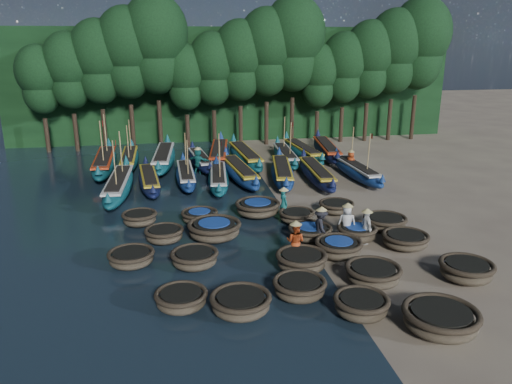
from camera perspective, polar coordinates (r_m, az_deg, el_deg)
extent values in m
plane|color=gray|center=(25.36, 4.50, -3.93)|extent=(120.00, 120.00, 0.00)
cube|color=black|center=(46.94, -2.55, 12.23)|extent=(40.00, 3.00, 10.00)
ellipsoid|color=brown|center=(17.83, 11.91, -12.81)|extent=(2.09, 2.09, 0.67)
torus|color=#382F21|center=(17.67, 11.98, -11.94)|extent=(1.95, 1.95, 0.20)
cylinder|color=black|center=(17.65, 11.98, -11.82)|extent=(1.47, 1.47, 0.06)
ellipsoid|color=brown|center=(17.67, 20.30, -13.76)|extent=(2.40, 2.40, 0.73)
torus|color=#382F21|center=(17.50, 20.42, -12.78)|extent=(2.50, 2.50, 0.22)
cylinder|color=black|center=(17.48, 20.44, -12.66)|extent=(1.91, 1.91, 0.07)
ellipsoid|color=brown|center=(18.12, -8.53, -12.22)|extent=(2.26, 2.26, 0.59)
torus|color=#382F21|center=(17.98, -8.57, -11.44)|extent=(1.90, 1.90, 0.18)
cylinder|color=black|center=(17.96, -8.58, -11.34)|extent=(1.44, 1.44, 0.05)
ellipsoid|color=brown|center=(17.62, -1.76, -12.82)|extent=(2.39, 2.39, 0.65)
torus|color=#382F21|center=(17.47, -1.77, -11.96)|extent=(2.16, 2.16, 0.20)
cylinder|color=black|center=(17.45, -1.77, -11.84)|extent=(1.65, 1.65, 0.06)
ellipsoid|color=brown|center=(18.66, 4.99, -11.04)|extent=(2.23, 2.23, 0.65)
torus|color=#382F21|center=(18.52, 5.01, -10.22)|extent=(2.01, 2.01, 0.20)
cylinder|color=black|center=(18.50, 5.02, -10.11)|extent=(1.52, 1.52, 0.06)
ellipsoid|color=brown|center=(20.06, 13.21, -9.31)|extent=(2.34, 2.34, 0.67)
torus|color=#382F21|center=(19.92, 13.27, -8.50)|extent=(2.20, 2.20, 0.20)
cylinder|color=black|center=(19.90, 13.28, -8.40)|extent=(1.68, 1.68, 0.06)
ellipsoid|color=brown|center=(21.42, 22.88, -8.45)|extent=(2.35, 2.35, 0.70)
torus|color=#382F21|center=(21.29, 22.98, -7.65)|extent=(2.14, 2.14, 0.21)
cylinder|color=black|center=(21.27, 23.00, -7.55)|extent=(1.62, 1.62, 0.06)
ellipsoid|color=brown|center=(21.61, -14.05, -7.47)|extent=(2.27, 2.27, 0.59)
torus|color=#382F21|center=(21.50, -14.10, -6.79)|extent=(1.97, 1.97, 0.18)
cylinder|color=black|center=(21.48, -14.11, -6.71)|extent=(1.50, 1.50, 0.05)
ellipsoid|color=brown|center=(21.00, -7.02, -7.73)|extent=(2.17, 2.17, 0.64)
torus|color=#382F21|center=(20.88, -7.05, -6.98)|extent=(2.01, 2.01, 0.19)
cylinder|color=black|center=(20.86, -7.06, -6.88)|extent=(1.52, 1.52, 0.06)
ellipsoid|color=brown|center=(20.60, 5.20, -8.08)|extent=(2.40, 2.40, 0.71)
torus|color=#382F21|center=(20.46, 5.22, -7.24)|extent=(2.13, 2.13, 0.22)
cylinder|color=black|center=(20.45, 5.23, -7.13)|extent=(1.61, 1.61, 0.06)
ellipsoid|color=brown|center=(22.05, 9.41, -6.51)|extent=(1.99, 1.99, 0.69)
torus|color=#382F21|center=(21.92, 9.46, -5.74)|extent=(2.10, 2.10, 0.21)
cylinder|color=black|center=(21.91, 9.46, -5.64)|extent=(1.59, 1.59, 0.06)
cylinder|color=#1B3D95|center=(21.89, 9.47, -5.54)|extent=(1.22, 1.22, 0.04)
ellipsoid|color=brown|center=(23.66, 16.69, -5.44)|extent=(2.60, 2.60, 0.61)
torus|color=#382F21|center=(23.56, 16.75, -4.79)|extent=(2.12, 2.12, 0.19)
cylinder|color=black|center=(23.54, 16.76, -4.71)|extent=(1.63, 1.63, 0.06)
ellipsoid|color=brown|center=(23.65, -10.43, -4.97)|extent=(2.13, 2.13, 0.62)
torus|color=#382F21|center=(23.55, -10.47, -4.31)|extent=(1.84, 1.84, 0.19)
cylinder|color=black|center=(23.53, -10.47, -4.22)|extent=(1.39, 1.39, 0.06)
ellipsoid|color=brown|center=(23.68, -4.77, -4.52)|extent=(2.40, 2.40, 0.76)
torus|color=#382F21|center=(23.55, -4.79, -3.72)|extent=(2.56, 2.56, 0.23)
cylinder|color=black|center=(23.54, -4.79, -3.61)|extent=(1.96, 1.96, 0.07)
cylinder|color=#1B3D95|center=(23.52, -4.80, -3.51)|extent=(1.50, 1.50, 0.05)
ellipsoid|color=brown|center=(23.70, 6.20, -4.74)|extent=(2.24, 2.24, 0.61)
torus|color=#382F21|center=(23.60, 6.22, -4.10)|extent=(2.09, 2.09, 0.18)
cylinder|color=black|center=(23.58, 6.22, -4.02)|extent=(1.60, 1.60, 0.06)
cylinder|color=#1B3D95|center=(23.57, 6.22, -3.94)|extent=(1.23, 1.23, 0.04)
ellipsoid|color=brown|center=(23.83, 11.44, -4.79)|extent=(2.24, 2.24, 0.67)
torus|color=#382F21|center=(23.71, 11.49, -4.08)|extent=(1.89, 1.89, 0.20)
cylinder|color=black|center=(23.70, 11.49, -3.99)|extent=(1.41, 1.41, 0.06)
cylinder|color=#1B3D95|center=(23.68, 11.50, -3.90)|extent=(1.09, 1.09, 0.04)
ellipsoid|color=brown|center=(25.55, 14.51, -3.53)|extent=(2.41, 2.41, 0.63)
torus|color=#382F21|center=(25.45, 14.56, -2.91)|extent=(2.16, 2.16, 0.19)
cylinder|color=black|center=(25.44, 14.56, -2.83)|extent=(1.66, 1.66, 0.06)
ellipsoid|color=brown|center=(25.97, -13.15, -3.09)|extent=(1.83, 1.83, 0.62)
torus|color=#382F21|center=(25.87, -13.19, -2.48)|extent=(1.80, 1.80, 0.19)
cylinder|color=black|center=(25.85, -13.20, -2.40)|extent=(1.35, 1.35, 0.06)
ellipsoid|color=brown|center=(25.81, -6.45, -2.91)|extent=(1.93, 1.93, 0.57)
torus|color=#382F21|center=(25.72, -6.47, -2.35)|extent=(1.91, 1.91, 0.17)
cylinder|color=black|center=(25.70, -6.47, -2.28)|extent=(1.46, 1.46, 0.05)
cylinder|color=#1B3D95|center=(25.69, -6.48, -2.21)|extent=(1.12, 1.12, 0.03)
ellipsoid|color=brown|center=(26.58, 0.19, -2.03)|extent=(2.49, 2.49, 0.72)
torus|color=#382F21|center=(26.47, 0.19, -1.34)|extent=(2.41, 2.41, 0.22)
cylinder|color=black|center=(26.46, 0.19, -1.25)|extent=(1.84, 1.84, 0.07)
cylinder|color=#1B3D95|center=(26.44, 0.19, -1.16)|extent=(1.41, 1.41, 0.04)
ellipsoid|color=brown|center=(25.77, 4.66, -2.90)|extent=(1.79, 1.79, 0.57)
torus|color=#382F21|center=(25.67, 4.67, -2.35)|extent=(1.84, 1.84, 0.17)
cylinder|color=black|center=(25.66, 4.67, -2.27)|extent=(1.40, 1.40, 0.05)
ellipsoid|color=brown|center=(27.38, 9.15, -1.83)|extent=(1.91, 1.91, 0.58)
torus|color=#382F21|center=(27.29, 9.18, -1.29)|extent=(1.92, 1.92, 0.17)
cylinder|color=black|center=(27.28, 9.18, -1.22)|extent=(1.46, 1.46, 0.05)
ellipsoid|color=#0F4B58|center=(31.24, -15.40, 0.63)|extent=(1.87, 8.45, 1.05)
cone|color=#0F4B58|center=(34.99, -14.64, 3.62)|extent=(0.46, 0.46, 0.63)
cone|color=#0F4B58|center=(27.19, -16.60, -0.56)|extent=(0.46, 0.46, 0.52)
cube|color=silver|center=(31.12, -15.47, 1.41)|extent=(1.38, 6.55, 0.13)
cube|color=black|center=(31.10, -15.48, 1.56)|extent=(1.06, 5.70, 0.10)
cylinder|color=#997F4C|center=(32.01, -15.17, 4.16)|extent=(0.07, 0.25, 2.94)
cylinder|color=#997F4C|center=(29.29, -15.85, 2.91)|extent=(0.07, 0.25, 2.94)
plane|color=red|center=(28.98, -15.75, 5.37)|extent=(0.00, 0.37, 0.37)
ellipsoid|color=#10153C|center=(32.23, -12.09, 1.25)|extent=(1.96, 7.26, 0.90)
cone|color=#10153C|center=(35.47, -12.52, 3.66)|extent=(0.39, 0.39, 0.54)
cone|color=#10153C|center=(28.73, -11.71, 0.41)|extent=(0.39, 0.39, 0.45)
cube|color=gold|center=(32.13, -12.13, 1.89)|extent=(1.46, 5.62, 0.11)
cube|color=black|center=(32.11, -12.14, 2.01)|extent=(1.15, 4.89, 0.09)
ellipsoid|color=navy|center=(32.96, -8.02, 1.81)|extent=(1.40, 7.14, 0.89)
cone|color=navy|center=(36.18, -8.36, 4.14)|extent=(0.39, 0.39, 0.53)
cone|color=navy|center=(29.47, -7.68, 1.04)|extent=(0.39, 0.39, 0.45)
cube|color=silver|center=(32.86, -8.04, 2.44)|extent=(1.03, 5.53, 0.11)
cube|color=black|center=(32.84, -8.05, 2.56)|extent=(0.78, 4.82, 0.09)
cylinder|color=#997F4C|center=(33.65, -8.07, 4.64)|extent=(0.06, 0.21, 2.49)
cylinder|color=#997F4C|center=(31.31, -7.83, 3.69)|extent=(0.06, 0.21, 2.49)
plane|color=red|center=(31.08, -7.66, 5.65)|extent=(0.00, 0.31, 0.31)
ellipsoid|color=#0F4B58|center=(32.04, -4.31, 1.51)|extent=(1.95, 7.39, 0.91)
cone|color=#0F4B58|center=(35.34, -4.41, 4.01)|extent=(0.40, 0.40, 0.55)
cone|color=#0F4B58|center=(28.47, -4.24, 0.62)|extent=(0.40, 0.40, 0.46)
cube|color=silver|center=(31.94, -4.33, 2.17)|extent=(1.45, 5.73, 0.11)
cube|color=black|center=(31.92, -4.33, 2.30)|extent=(1.14, 4.98, 0.09)
cylinder|color=#997F4C|center=(32.74, -4.24, 4.50)|extent=(0.06, 0.22, 2.56)
cylinder|color=#997F4C|center=(30.34, -4.17, 3.46)|extent=(0.06, 0.22, 2.56)
plane|color=red|center=(30.10, -3.95, 5.53)|extent=(0.00, 0.32, 0.32)
ellipsoid|color=navy|center=(33.27, -1.92, 2.24)|extent=(2.39, 8.25, 1.02)
cone|color=navy|center=(36.85, -3.49, 4.77)|extent=(0.45, 0.45, 0.61)
cone|color=navy|center=(29.42, 0.03, 1.46)|extent=(0.45, 0.45, 0.51)
cube|color=gold|center=(33.16, -1.92, 2.95)|extent=(1.78, 6.38, 0.12)
cube|color=black|center=(33.14, -1.92, 3.09)|extent=(1.42, 5.55, 0.10)
ellipsoid|color=navy|center=(33.17, 3.02, 2.18)|extent=(2.76, 8.24, 1.01)
cone|color=navy|center=(36.85, 2.67, 4.78)|extent=(0.45, 0.45, 0.61)
cone|color=navy|center=(29.21, 3.50, 1.30)|extent=(0.45, 0.45, 0.51)
cube|color=gold|center=(33.06, 3.03, 2.89)|extent=(2.07, 6.38, 0.12)
cube|color=black|center=(33.04, 3.03, 3.02)|extent=(1.67, 5.53, 0.10)
ellipsoid|color=#10153C|center=(33.11, 6.91, 2.02)|extent=(1.75, 7.98, 0.99)
cone|color=#10153C|center=(36.59, 5.47, 4.58)|extent=(0.44, 0.44, 0.59)
cone|color=#10153C|center=(29.36, 8.80, 1.15)|extent=(0.44, 0.44, 0.50)
cube|color=gold|center=(33.00, 6.94, 2.72)|extent=(1.29, 6.18, 0.12)
cube|color=black|center=(32.98, 6.94, 2.85)|extent=(0.99, 5.38, 0.10)
ellipsoid|color=navy|center=(34.33, 11.42, 2.32)|extent=(1.79, 7.65, 0.95)
cone|color=navy|center=(37.48, 9.17, 4.67)|extent=(0.42, 0.42, 0.57)
cone|color=navy|center=(30.98, 14.26, 1.58)|extent=(0.42, 0.42, 0.47)
cube|color=silver|center=(34.23, 11.46, 2.96)|extent=(1.33, 5.93, 0.11)
cube|color=black|center=(34.21, 11.46, 3.08)|extent=(1.03, 5.15, 0.09)
cylinder|color=#997F4C|center=(35.03, 10.95, 5.20)|extent=(0.07, 0.23, 2.65)
cylinder|color=#997F4C|center=(32.76, 12.74, 4.25)|extent=(0.07, 0.23, 2.65)
plane|color=red|center=(32.59, 13.10, 6.24)|extent=(0.00, 0.33, 0.33)
ellipsoid|color=#0F4B58|center=(37.07, -16.92, 3.14)|extent=(1.84, 8.89, 1.11)
cone|color=#0F4B58|center=(41.11, -16.52, 5.55)|extent=(0.49, 0.49, 0.66)
cone|color=#0F4B58|center=(32.74, -17.64, 2.45)|extent=(0.49, 0.49, 0.55)
cube|color=#B53516|center=(36.96, -16.98, 3.83)|extent=(1.36, 6.89, 0.13)
cube|color=black|center=(36.94, -16.99, 3.97)|extent=(1.03, 5.99, 0.11)
cylinder|color=#997F4C|center=(37.98, -16.82, 6.22)|extent=(0.08, 0.26, 3.10)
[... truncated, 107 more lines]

